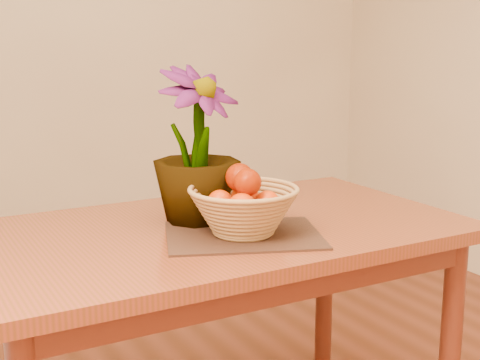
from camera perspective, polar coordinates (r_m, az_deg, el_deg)
wall_back at (r=3.69m, az=-16.27°, el=12.70°), size 4.00×0.02×2.70m
table at (r=1.94m, az=-1.85°, el=-6.39°), size 1.40×0.80×0.75m
placemat at (r=1.81m, az=0.30°, el=-4.73°), size 0.50×0.44×0.01m
wicker_basket at (r=1.80m, az=0.30°, el=-2.79°), size 0.30×0.30×0.12m
orange_pile at (r=1.78m, az=0.29°, el=-1.01°), size 0.18×0.18×0.14m
potted_plant at (r=1.91m, az=-3.71°, el=2.95°), size 0.32×0.32×0.45m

